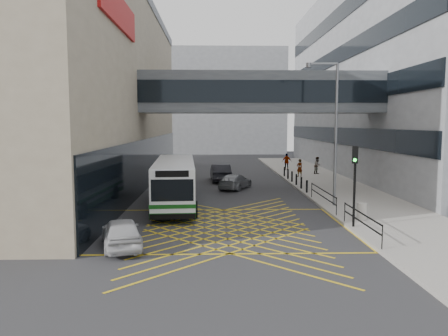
{
  "coord_description": "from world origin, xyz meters",
  "views": [
    {
      "loc": [
        -0.69,
        -21.5,
        5.21
      ],
      "look_at": [
        0.0,
        4.0,
        2.6
      ],
      "focal_mm": 35.0,
      "sensor_mm": 36.0,
      "label": 1
    }
  ],
  "objects": [
    {
      "name": "skybridge",
      "position": [
        3.0,
        12.0,
        7.5
      ],
      "size": [
        20.0,
        4.1,
        3.0
      ],
      "color": "#4B5056",
      "rests_on": "ground"
    },
    {
      "name": "pavement",
      "position": [
        9.0,
        15.0,
        0.08
      ],
      "size": [
        6.0,
        54.0,
        0.16
      ],
      "primitive_type": "cube",
      "color": "#A39E95",
      "rests_on": "ground"
    },
    {
      "name": "car_dark",
      "position": [
        0.05,
        17.8,
        0.77
      ],
      "size": [
        2.23,
        5.05,
        1.55
      ],
      "primitive_type": "imported",
      "rotation": [
        0.0,
        0.0,
        3.2
      ],
      "color": "black",
      "rests_on": "ground"
    },
    {
      "name": "kerb_railings",
      "position": [
        6.15,
        1.78,
        0.88
      ],
      "size": [
        0.05,
        12.54,
        1.0
      ],
      "color": "black",
      "rests_on": "pavement"
    },
    {
      "name": "pedestrian_c",
      "position": [
        7.41,
        25.5,
        1.06
      ],
      "size": [
        1.06,
        0.51,
        1.8
      ],
      "primitive_type": "imported",
      "rotation": [
        0.0,
        0.0,
        3.14
      ],
      "color": "gray",
      "rests_on": "pavement"
    },
    {
      "name": "traffic_light",
      "position": [
        6.21,
        -0.72,
        2.75
      ],
      "size": [
        0.32,
        0.47,
        3.97
      ],
      "rotation": [
        0.0,
        0.0,
        -0.38
      ],
      "color": "black",
      "rests_on": "pavement"
    },
    {
      "name": "street_lamp",
      "position": [
        6.65,
        4.96,
        5.11
      ],
      "size": [
        1.98,
        0.37,
        8.69
      ],
      "rotation": [
        0.0,
        0.0,
        -0.07
      ],
      "color": "slate",
      "rests_on": "pavement"
    },
    {
      "name": "pedestrian_a",
      "position": [
        7.65,
        19.68,
        0.99
      ],
      "size": [
        0.79,
        0.69,
        1.66
      ],
      "primitive_type": "imported",
      "rotation": [
        0.0,
        0.0,
        3.55
      ],
      "color": "gray",
      "rests_on": "pavement"
    },
    {
      "name": "box_junction",
      "position": [
        0.0,
        0.0,
        0.0
      ],
      "size": [
        12.0,
        9.0,
        0.01
      ],
      "color": "gold",
      "rests_on": "ground"
    },
    {
      "name": "bollards",
      "position": [
        6.25,
        15.0,
        0.61
      ],
      "size": [
        0.14,
        10.14,
        0.9
      ],
      "color": "black",
      "rests_on": "pavement"
    },
    {
      "name": "car_white",
      "position": [
        -4.5,
        -3.48,
        0.66
      ],
      "size": [
        2.74,
        4.44,
        1.32
      ],
      "primitive_type": "imported",
      "rotation": [
        0.0,
        0.0,
        3.41
      ],
      "color": "silver",
      "rests_on": "ground"
    },
    {
      "name": "car_silver",
      "position": [
        1.14,
        12.93,
        0.64
      ],
      "size": [
        3.21,
        4.44,
        1.27
      ],
      "primitive_type": "imported",
      "rotation": [
        0.0,
        0.0,
        2.73
      ],
      "color": "gray",
      "rests_on": "ground"
    },
    {
      "name": "pedestrian_b",
      "position": [
        9.89,
        21.83,
        1.01
      ],
      "size": [
        0.94,
        0.91,
        1.7
      ],
      "primitive_type": "imported",
      "rotation": [
        0.0,
        0.0,
        0.72
      ],
      "color": "gray",
      "rests_on": "pavement"
    },
    {
      "name": "building_far",
      "position": [
        -2.0,
        60.0,
        9.0
      ],
      "size": [
        28.0,
        16.0,
        18.0
      ],
      "primitive_type": "cube",
      "color": "gray",
      "rests_on": "ground"
    },
    {
      "name": "bus",
      "position": [
        -3.04,
        5.72,
        1.56
      ],
      "size": [
        3.06,
        10.52,
        2.91
      ],
      "rotation": [
        0.0,
        0.0,
        0.06
      ],
      "color": "silver",
      "rests_on": "ground"
    },
    {
      "name": "ground",
      "position": [
        0.0,
        0.0,
        0.0
      ],
      "size": [
        120.0,
        120.0,
        0.0
      ],
      "primitive_type": "plane",
      "color": "#333335"
    },
    {
      "name": "litter_bin",
      "position": [
        7.19,
        0.93,
        0.6
      ],
      "size": [
        0.51,
        0.51,
        0.88
      ],
      "primitive_type": "cylinder",
      "color": "#ADA89E",
      "rests_on": "pavement"
    },
    {
      "name": "building_whsmith",
      "position": [
        -17.98,
        16.0,
        8.0
      ],
      "size": [
        24.17,
        42.0,
        16.0
      ],
      "color": "tan",
      "rests_on": "ground"
    }
  ]
}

